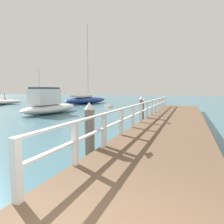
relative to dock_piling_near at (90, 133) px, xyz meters
name	(u,v)px	position (x,y,z in m)	size (l,w,h in m)	color
pier_deck	(174,124)	(1.86, 6.30, -0.64)	(3.12, 20.06, 0.51)	brown
pier_railing	(147,108)	(0.38, 6.30, 0.21)	(0.12, 18.58, 0.95)	white
dock_piling_near	(90,133)	(0.00, 0.00, 0.00)	(0.29, 0.29, 1.77)	#6B6056
dock_piling_far	(142,111)	(0.00, 6.60, 0.00)	(0.29, 0.29, 1.77)	#6B6056
seagull_foreground	(109,107)	(0.38, 0.52, 0.70)	(0.20, 0.48, 0.21)	white
seagull_background	(144,100)	(0.38, 5.50, 0.70)	(0.22, 0.47, 0.21)	white
boat_2	(49,105)	(-9.20, 9.68, -0.11)	(2.76, 6.66, 2.35)	white
boat_4	(86,100)	(-12.36, 22.45, -0.31)	(4.97, 8.98, 12.08)	navy
boat_5	(41,100)	(-22.62, 24.15, -0.60)	(2.25, 4.40, 5.73)	gold
channel_buoy	(5,100)	(-28.08, 21.22, -0.53)	(0.70, 0.70, 1.40)	#E54C19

